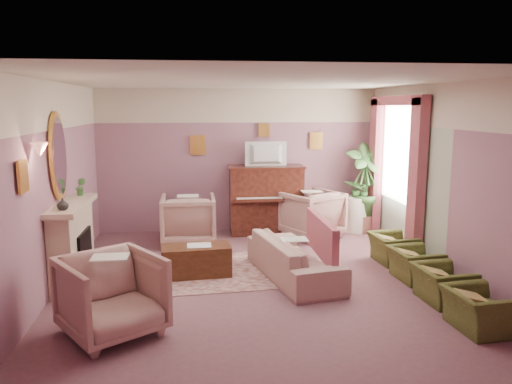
{
  "coord_description": "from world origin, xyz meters",
  "views": [
    {
      "loc": [
        -0.85,
        -6.8,
        2.47
      ],
      "look_at": [
        0.03,
        0.4,
        1.21
      ],
      "focal_mm": 35.0,
      "sensor_mm": 36.0,
      "label": 1
    }
  ],
  "objects": [
    {
      "name": "floor",
      "position": [
        0.0,
        0.0,
        0.0
      ],
      "size": [
        5.5,
        6.0,
        0.01
      ],
      "primitive_type": "cube",
      "color": "#734852",
      "rests_on": "ground"
    },
    {
      "name": "ceiling",
      "position": [
        0.0,
        0.0,
        2.8
      ],
      "size": [
        5.5,
        6.0,
        0.01
      ],
      "primitive_type": "cube",
      "color": "beige",
      "rests_on": "wall_back"
    },
    {
      "name": "wall_back",
      "position": [
        0.0,
        3.0,
        1.4
      ],
      "size": [
        5.5,
        0.02,
        2.8
      ],
      "primitive_type": "cube",
      "color": "slate",
      "rests_on": "floor"
    },
    {
      "name": "wall_front",
      "position": [
        0.0,
        -3.0,
        1.4
      ],
      "size": [
        5.5,
        0.02,
        2.8
      ],
      "primitive_type": "cube",
      "color": "slate",
      "rests_on": "floor"
    },
    {
      "name": "wall_left",
      "position": [
        -2.75,
        0.0,
        1.4
      ],
      "size": [
        0.02,
        6.0,
        2.8
      ],
      "primitive_type": "cube",
      "color": "slate",
      "rests_on": "floor"
    },
    {
      "name": "wall_right",
      "position": [
        2.75,
        0.0,
        1.4
      ],
      "size": [
        0.02,
        6.0,
        2.8
      ],
      "primitive_type": "cube",
      "color": "slate",
      "rests_on": "floor"
    },
    {
      "name": "picture_rail_band",
      "position": [
        0.0,
        2.99,
        2.47
      ],
      "size": [
        5.5,
        0.01,
        0.65
      ],
      "primitive_type": "cube",
      "color": "beige",
      "rests_on": "wall_back"
    },
    {
      "name": "stripe_panel",
      "position": [
        2.73,
        1.3,
        1.07
      ],
      "size": [
        0.01,
        3.0,
        2.15
      ],
      "primitive_type": "cube",
      "color": "#AAB79D",
      "rests_on": "wall_right"
    },
    {
      "name": "fireplace_surround",
      "position": [
        -2.59,
        0.2,
        0.55
      ],
      "size": [
        0.3,
        1.4,
        1.1
      ],
      "primitive_type": "cube",
      "color": "#C9AE91",
      "rests_on": "floor"
    },
    {
      "name": "fireplace_inset",
      "position": [
        -2.49,
        0.2,
        0.4
      ],
      "size": [
        0.18,
        0.72,
        0.68
      ],
      "primitive_type": "cube",
      "color": "black",
      "rests_on": "floor"
    },
    {
      "name": "fire_ember",
      "position": [
        -2.45,
        0.2,
        0.22
      ],
      "size": [
        0.06,
        0.54,
        0.1
      ],
      "primitive_type": "cube",
      "color": "orange",
      "rests_on": "floor"
    },
    {
      "name": "mantel_shelf",
      "position": [
        -2.56,
        0.2,
        1.12
      ],
      "size": [
        0.4,
        1.55,
        0.07
      ],
      "primitive_type": "cube",
      "color": "#C9AE91",
      "rests_on": "fireplace_surround"
    },
    {
      "name": "hearth",
      "position": [
        -2.39,
        0.2,
        0.01
      ],
      "size": [
        0.55,
        1.5,
        0.02
      ],
      "primitive_type": "cube",
      "color": "#C9AE91",
      "rests_on": "floor"
    },
    {
      "name": "mirror_frame",
      "position": [
        -2.7,
        0.2,
        1.8
      ],
      "size": [
        0.04,
        0.72,
        1.2
      ],
      "primitive_type": "ellipsoid",
      "color": "gold",
      "rests_on": "wall_left"
    },
    {
      "name": "mirror_glass",
      "position": [
        -2.67,
        0.2,
        1.8
      ],
      "size": [
        0.01,
        0.6,
        1.06
      ],
      "primitive_type": "ellipsoid",
      "color": "silver",
      "rests_on": "wall_left"
    },
    {
      "name": "sconce_shade",
      "position": [
        -2.62,
        -0.85,
        1.98
      ],
      "size": [
        0.2,
        0.2,
        0.16
      ],
      "primitive_type": "cone",
      "color": "#F39079",
      "rests_on": "wall_left"
    },
    {
      "name": "piano",
      "position": [
        0.5,
        2.68,
        0.65
      ],
      "size": [
        1.4,
        0.6,
        1.3
      ],
      "primitive_type": "cube",
      "color": "#471E15",
      "rests_on": "floor"
    },
    {
      "name": "piano_keyshelf",
      "position": [
        0.5,
        2.33,
        0.72
      ],
      "size": [
        1.3,
        0.12,
        0.06
      ],
      "primitive_type": "cube",
      "color": "#471E15",
      "rests_on": "piano"
    },
    {
      "name": "piano_keys",
      "position": [
        0.5,
        2.33,
        0.76
      ],
      "size": [
        1.2,
        0.08,
        0.02
      ],
      "primitive_type": "cube",
      "color": "silver",
      "rests_on": "piano"
    },
    {
      "name": "piano_top",
      "position": [
        0.5,
        2.68,
        1.31
      ],
      "size": [
        1.45,
        0.65,
        0.04
      ],
      "primitive_type": "cube",
      "color": "#471E15",
      "rests_on": "piano"
    },
    {
      "name": "television",
      "position": [
        0.5,
        2.63,
        1.6
      ],
      "size": [
        0.8,
        0.12,
        0.48
      ],
      "primitive_type": "imported",
      "color": "black",
      "rests_on": "piano"
    },
    {
      "name": "print_back_left",
      "position": [
        -0.8,
        2.96,
        1.72
      ],
      "size": [
        0.3,
        0.03,
        0.38
      ],
      "primitive_type": "cube",
      "color": "gold",
      "rests_on": "wall_back"
    },
    {
      "name": "print_back_right",
      "position": [
        1.55,
        2.96,
        1.78
      ],
      "size": [
        0.26,
        0.03,
        0.34
      ],
      "primitive_type": "cube",
      "color": "gold",
      "rests_on": "wall_back"
    },
    {
      "name": "print_back_mid",
      "position": [
        0.5,
        2.96,
        2.0
      ],
      "size": [
        0.22,
        0.03,
        0.26
      ],
      "primitive_type": "cube",
      "color": "gold",
      "rests_on": "wall_back"
    },
    {
      "name": "print_left_wall",
      "position": [
        -2.71,
        -1.2,
        1.72
      ],
      "size": [
        0.03,
        0.28,
        0.36
      ],
      "primitive_type": "cube",
      "color": "gold",
      "rests_on": "wall_left"
    },
    {
      "name": "window_blind",
      "position": [
        2.7,
        1.55,
        1.7
      ],
      "size": [
        0.03,
        1.4,
        1.8
      ],
      "primitive_type": "cube",
      "color": "silver",
      "rests_on": "wall_right"
    },
    {
      "name": "curtain_left",
      "position": [
        2.62,
        0.63,
        1.3
      ],
      "size": [
        0.16,
        0.34,
        2.6
      ],
      "primitive_type": "cube",
      "color": "#9F4854",
      "rests_on": "floor"
    },
    {
      "name": "curtain_right",
      "position": [
        2.62,
        2.47,
        1.3
      ],
      "size": [
        0.16,
        0.34,
        2.6
      ],
      "primitive_type": "cube",
      "color": "#9F4854",
      "rests_on": "floor"
    },
    {
      "name": "pelmet",
      "position": [
        2.62,
        1.55,
        2.56
      ],
      "size": [
        0.16,
        2.2,
        0.16
      ],
      "primitive_type": "cube",
      "color": "#9F4854",
      "rests_on": "wall_right"
    },
    {
      "name": "mantel_plant",
      "position": [
        -2.55,
        0.75,
        1.29
      ],
      "size": [
        0.16,
        0.16,
        0.28
      ],
      "primitive_type": "imported",
      "color": "#3F7536",
      "rests_on": "mantel_shelf"
    },
    {
      "name": "mantel_vase",
      "position": [
        -2.55,
        -0.3,
        1.23
      ],
      "size": [
        0.16,
        0.16,
        0.16
      ],
      "primitive_type": "imported",
      "color": "beige",
      "rests_on": "mantel_shelf"
    },
    {
      "name": "area_rug",
      "position": [
        -0.72,
        0.41,
        0.01
      ],
      "size": [
        2.61,
        1.96,
        0.01
      ],
      "primitive_type": "cube",
      "rotation": [
        0.0,
        0.0,
        0.06
      ],
      "color": "#986964",
      "rests_on": "floor"
    },
    {
      "name": "coffee_table",
      "position": [
        -0.87,
        0.3,
        0.23
      ],
      "size": [
        1.04,
        0.58,
        0.45
      ],
      "primitive_type": "cube",
      "rotation": [
        0.0,
        0.0,
        0.08
      ],
      "color": "#452513",
      "rests_on": "floor"
    },
    {
      "name": "table_paper",
      "position": [
        -0.82,
        0.3,
        0.46
      ],
      "size": [
        0.35,
        0.28,
        0.01
      ],
      "primitive_type": "cube",
      "color": "silver",
      "rests_on": "coffee_table"
    },
    {
      "name": "sofa",
      "position": [
        0.54,
        0.04,
        0.4
      ],
      "size": [
        0.67,
        2.0,
        0.81
      ],
      "primitive_type": "imported",
      "color": "tan",
      "rests_on": "floor"
    },
    {
      "name": "sofa_throw",
      "position": [
        0.94,
        0.04,
        0.6
      ],
      "size": [
        0.1,
        1.52,
        0.56
      ],
      "primitive_type": "cube",
      "color": "#9F4854",
      "rests_on": "sofa"
    },
    {
      "name": "floral_armchair_left",
      "position": [
        -1.0,
        2.05,
        0.5
      ],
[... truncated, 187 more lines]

